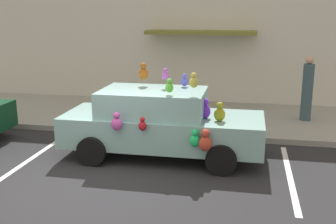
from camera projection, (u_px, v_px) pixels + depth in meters
The scene contains 8 objects.
ground_plane at pixel (102, 181), 8.16m from camera, with size 60.00×60.00×0.00m, color #262628.
sidewalk at pixel (157, 115), 12.90m from camera, with size 24.00×4.00×0.15m, color gray.
storefront_building at pixel (171, 12), 14.19m from camera, with size 24.00×1.25×6.40m.
parking_stripe_front at pixel (290, 175), 8.42m from camera, with size 0.12×3.60×0.01m, color silver.
parking_stripe_rear at pixel (34, 157), 9.48m from camera, with size 0.12×3.60×0.01m, color silver.
plush_covered_car at pixel (161, 123), 9.35m from camera, with size 4.47×2.02×2.09m.
teddy_bear_on_sidewalk at pixel (120, 109), 12.01m from camera, with size 0.37×0.31×0.70m.
pedestrian_near_shopfront at pixel (307, 90), 11.84m from camera, with size 0.31×0.31×1.87m.
Camera 1 is at (2.75, -7.19, 3.29)m, focal length 44.29 mm.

